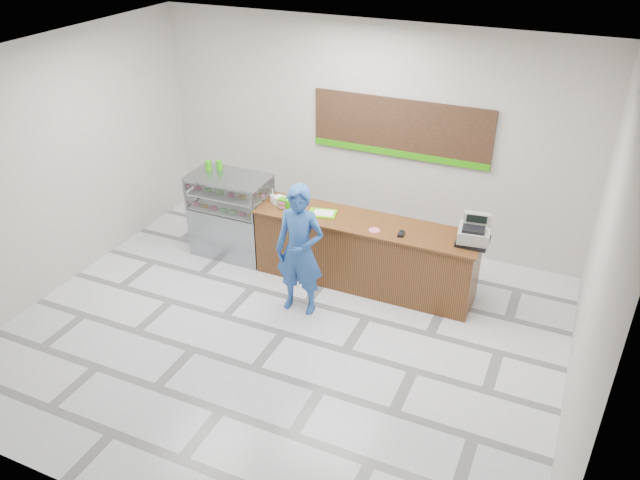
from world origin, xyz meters
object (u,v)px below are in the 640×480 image
at_px(sales_counter, 364,253).
at_px(display_case, 231,215).
at_px(serving_tray, 322,213).
at_px(cash_register, 474,233).
at_px(customer, 300,251).

distance_m(sales_counter, display_case, 2.23).
xyz_separation_m(sales_counter, serving_tray, (-0.65, -0.03, 0.52)).
relative_size(cash_register, serving_tray, 1.07).
bearing_deg(serving_tray, cash_register, -12.01).
bearing_deg(serving_tray, sales_counter, -11.23).
bearing_deg(customer, display_case, 146.78).
relative_size(sales_counter, serving_tray, 7.26).
relative_size(display_case, serving_tray, 2.96).
bearing_deg(cash_register, display_case, 172.74).
xyz_separation_m(sales_counter, customer, (-0.58, -0.94, 0.41)).
relative_size(sales_counter, display_case, 2.45).
relative_size(serving_tray, customer, 0.24).
distance_m(cash_register, customer, 2.31).
relative_size(cash_register, customer, 0.26).
bearing_deg(display_case, sales_counter, 0.01).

